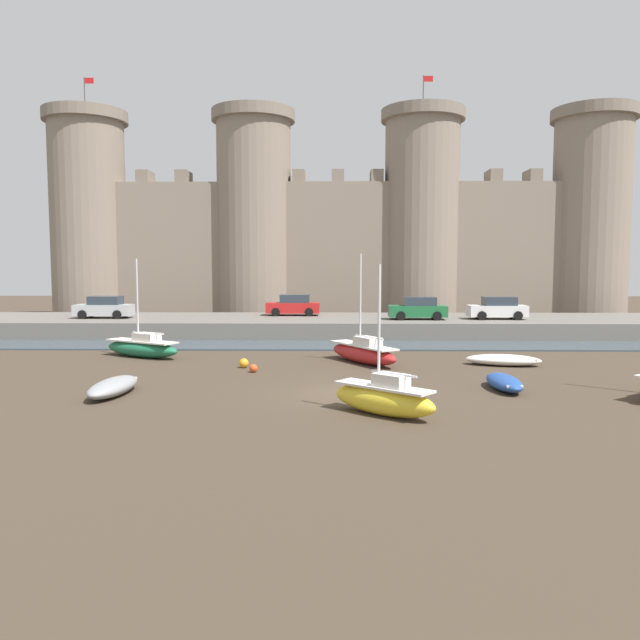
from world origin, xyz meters
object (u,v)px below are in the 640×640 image
(sailboat_foreground_left, at_px, (363,352))
(rowboat_near_channel_right, at_px, (504,382))
(car_quay_east, at_px, (498,308))
(car_quay_west, at_px, (418,309))
(sailboat_midflat_right, at_px, (384,398))
(rowboat_near_channel_left, at_px, (113,386))
(rowboat_foreground_centre, at_px, (503,360))
(car_quay_centre_west, at_px, (293,305))
(mooring_buoy_near_shore, at_px, (244,363))
(sailboat_midflat_centre, at_px, (142,347))
(car_quay_centre_east, at_px, (104,307))
(mooring_buoy_off_centre, at_px, (253,368))

(sailboat_foreground_left, distance_m, rowboat_near_channel_right, 8.77)
(car_quay_east, xyz_separation_m, car_quay_west, (-5.76, -0.31, 0.00))
(sailboat_midflat_right, bearing_deg, car_quay_west, 79.47)
(sailboat_midflat_right, relative_size, car_quay_east, 1.24)
(rowboat_near_channel_left, xyz_separation_m, car_quay_east, (20.52, 21.03, 1.65))
(rowboat_foreground_centre, distance_m, car_quay_centre_west, 20.34)
(sailboat_midflat_right, relative_size, mooring_buoy_near_shore, 10.89)
(sailboat_midflat_centre, height_order, car_quay_centre_east, sailboat_midflat_centre)
(sailboat_midflat_centre, bearing_deg, car_quay_west, 32.44)
(mooring_buoy_off_centre, relative_size, car_quay_east, 0.10)
(rowboat_foreground_centre, xyz_separation_m, sailboat_midflat_right, (-6.97, -10.71, 0.30))
(car_quay_east, bearing_deg, sailboat_midflat_centre, -154.06)
(sailboat_midflat_right, bearing_deg, car_quay_centre_east, 126.96)
(sailboat_midflat_centre, bearing_deg, sailboat_foreground_left, -8.80)
(sailboat_midflat_right, xyz_separation_m, mooring_buoy_off_centre, (-5.49, 8.42, -0.40))
(sailboat_midflat_right, height_order, sailboat_foreground_left, sailboat_foreground_left)
(rowboat_near_channel_left, xyz_separation_m, car_quay_centre_west, (5.61, 24.15, 1.65))
(mooring_buoy_off_centre, height_order, car_quay_west, car_quay_west)
(sailboat_midflat_right, bearing_deg, rowboat_foreground_centre, 56.94)
(rowboat_foreground_centre, relative_size, mooring_buoy_off_centre, 10.02)
(rowboat_near_channel_left, relative_size, car_quay_west, 0.92)
(rowboat_near_channel_left, relative_size, mooring_buoy_off_centre, 9.61)
(mooring_buoy_off_centre, relative_size, car_quay_centre_west, 0.10)
(mooring_buoy_near_shore, relative_size, car_quay_centre_west, 0.11)
(car_quay_west, bearing_deg, sailboat_midflat_centre, -147.56)
(sailboat_foreground_left, bearing_deg, car_quay_west, 70.00)
(mooring_buoy_near_shore, relative_size, mooring_buoy_off_centre, 1.19)
(rowboat_near_channel_right, bearing_deg, mooring_buoy_off_centre, 159.64)
(rowboat_near_channel_right, bearing_deg, car_quay_west, 92.52)
(rowboat_foreground_centre, height_order, mooring_buoy_near_shore, rowboat_foreground_centre)
(car_quay_centre_west, bearing_deg, rowboat_near_channel_left, -103.08)
(rowboat_foreground_centre, bearing_deg, mooring_buoy_off_centre, -169.60)
(rowboat_near_channel_right, bearing_deg, sailboat_midflat_right, -140.05)
(rowboat_foreground_centre, xyz_separation_m, car_quay_centre_west, (-11.70, 16.55, 1.70))
(car_quay_west, bearing_deg, rowboat_near_channel_left, -125.47)
(rowboat_near_channel_right, relative_size, car_quay_west, 0.78)
(rowboat_near_channel_left, xyz_separation_m, rowboat_foreground_centre, (17.30, 7.60, -0.04))
(rowboat_near_channel_left, height_order, rowboat_foreground_centre, rowboat_near_channel_left)
(sailboat_midflat_right, bearing_deg, mooring_buoy_off_centre, 123.10)
(mooring_buoy_near_shore, bearing_deg, car_quay_west, 53.13)
(sailboat_midflat_centre, distance_m, rowboat_near_channel_right, 19.63)
(car_quay_centre_east, distance_m, car_quay_east, 28.68)
(sailboat_foreground_left, xyz_separation_m, car_quay_west, (4.55, 12.49, 1.42))
(rowboat_foreground_centre, xyz_separation_m, sailboat_foreground_left, (-7.09, 0.63, 0.28))
(rowboat_foreground_centre, distance_m, mooring_buoy_off_centre, 12.67)
(sailboat_foreground_left, bearing_deg, rowboat_foreground_centre, -5.06)
(car_quay_west, bearing_deg, rowboat_foreground_centre, -79.03)
(car_quay_east, bearing_deg, mooring_buoy_near_shore, -138.59)
(sailboat_midflat_centre, bearing_deg, mooring_buoy_off_centre, -35.28)
(sailboat_midflat_right, relative_size, rowboat_near_channel_right, 1.59)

